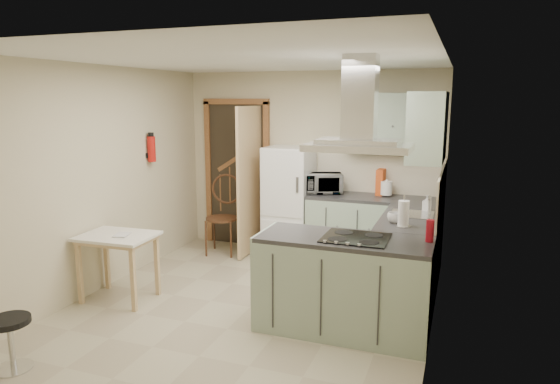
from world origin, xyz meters
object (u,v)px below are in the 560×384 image
at_px(fridge, 289,202).
at_px(stool, 11,343).
at_px(extractor_hood, 359,147).
at_px(bentwood_chair, 222,219).
at_px(peninsula, 344,285).
at_px(microwave, 324,183).
at_px(drop_leaf_table, 119,267).

xyz_separation_m(fridge, stool, (-1.10, -3.56, -0.53)).
bearing_deg(fridge, extractor_hood, -56.21).
distance_m(extractor_hood, stool, 3.26).
xyz_separation_m(fridge, bentwood_chair, (-0.90, -0.25, -0.25)).
xyz_separation_m(extractor_hood, bentwood_chair, (-2.22, 1.73, -1.22)).
height_order(peninsula, stool, peninsula).
relative_size(stool, microwave, 0.92).
xyz_separation_m(extractor_hood, drop_leaf_table, (-2.52, -0.11, -1.36)).
relative_size(extractor_hood, microwave, 1.91).
bearing_deg(peninsula, extractor_hood, 0.00).
xyz_separation_m(extractor_hood, microwave, (-0.85, 2.00, -0.69)).
height_order(fridge, microwave, fridge).
height_order(fridge, bentwood_chair, fridge).
distance_m(peninsula, bentwood_chair, 2.74).
bearing_deg(stool, fridge, 72.82).
xyz_separation_m(bentwood_chair, microwave, (1.37, 0.27, 0.53)).
xyz_separation_m(drop_leaf_table, stool, (0.10, -1.47, -0.14)).
bearing_deg(bentwood_chair, microwave, 1.97).
xyz_separation_m(fridge, peninsula, (1.22, -1.98, -0.30)).
height_order(fridge, peninsula, fridge).
bearing_deg(fridge, peninsula, -58.26).
bearing_deg(peninsula, bentwood_chair, 140.78).
relative_size(bentwood_chair, stool, 2.28).
bearing_deg(drop_leaf_table, extractor_hood, -0.45).
bearing_deg(extractor_hood, bentwood_chair, 142.07).
distance_m(peninsula, drop_leaf_table, 2.43).
relative_size(fridge, drop_leaf_table, 1.96).
bearing_deg(peninsula, microwave, 110.50).
distance_m(peninsula, microwave, 2.22).
height_order(extractor_hood, stool, extractor_hood).
bearing_deg(peninsula, fridge, 121.74).
relative_size(fridge, bentwood_chair, 1.51).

